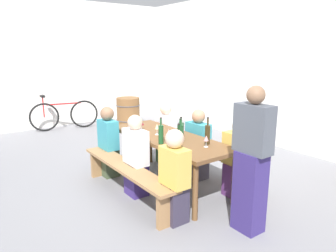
# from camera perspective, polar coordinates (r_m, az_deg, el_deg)

# --- Properties ---
(ground_plane) EXTENTS (24.00, 24.00, 0.00)m
(ground_plane) POSITION_cam_1_polar(r_m,az_deg,el_deg) (4.79, 0.00, -10.54)
(ground_plane) COLOR slate
(back_wall) EXTENTS (14.00, 0.20, 3.20)m
(back_wall) POSITION_cam_1_polar(r_m,az_deg,el_deg) (6.66, 22.27, 9.49)
(back_wall) COLOR silver
(back_wall) RESTS_ON ground
(side_wall) EXTENTS (0.20, 6.54, 3.20)m
(side_wall) POSITION_cam_1_polar(r_m,az_deg,el_deg) (8.77, -19.14, 10.46)
(side_wall) COLOR silver
(side_wall) RESTS_ON ground
(tasting_table) EXTENTS (2.14, 0.77, 0.75)m
(tasting_table) POSITION_cam_1_polar(r_m,az_deg,el_deg) (4.55, 0.00, -2.79)
(tasting_table) COLOR brown
(tasting_table) RESTS_ON ground
(bench_near) EXTENTS (2.04, 0.30, 0.45)m
(bench_near) POSITION_cam_1_polar(r_m,az_deg,el_deg) (4.31, -7.50, -8.29)
(bench_near) COLOR #9E7247
(bench_near) RESTS_ON ground
(bench_far) EXTENTS (2.04, 0.30, 0.45)m
(bench_far) POSITION_cam_1_polar(r_m,az_deg,el_deg) (5.06, 6.34, -4.93)
(bench_far) COLOR #9E7247
(bench_far) RESTS_ON ground
(wine_bottle_0) EXTENTS (0.08, 0.08, 0.31)m
(wine_bottle_0) POSITION_cam_1_polar(r_m,az_deg,el_deg) (4.37, 2.35, -0.78)
(wine_bottle_0) COLOR #234C2D
(wine_bottle_0) RESTS_ON tasting_table
(wine_bottle_1) EXTENTS (0.08, 0.08, 0.32)m
(wine_bottle_1) POSITION_cam_1_polar(r_m,az_deg,el_deg) (4.23, 2.22, -1.23)
(wine_bottle_1) COLOR #194723
(wine_bottle_1) RESTS_ON tasting_table
(wine_bottle_2) EXTENTS (0.07, 0.07, 0.35)m
(wine_bottle_2) POSITION_cam_1_polar(r_m,az_deg,el_deg) (4.14, -1.28, -1.44)
(wine_bottle_2) COLOR #194723
(wine_bottle_2) RESTS_ON tasting_table
(wine_bottle_3) EXTENTS (0.08, 0.08, 0.35)m
(wine_bottle_3) POSITION_cam_1_polar(r_m,az_deg,el_deg) (3.81, 1.93, -2.75)
(wine_bottle_3) COLOR #143319
(wine_bottle_3) RESTS_ON tasting_table
(wine_bottle_4) EXTENTS (0.07, 0.07, 0.36)m
(wine_bottle_4) POSITION_cam_1_polar(r_m,az_deg,el_deg) (4.16, 7.13, -1.45)
(wine_bottle_4) COLOR #332814
(wine_bottle_4) RESTS_ON tasting_table
(wine_glass_0) EXTENTS (0.07, 0.07, 0.16)m
(wine_glass_0) POSITION_cam_1_polar(r_m,az_deg,el_deg) (4.88, -4.78, 0.55)
(wine_glass_0) COLOR silver
(wine_glass_0) RESTS_ON tasting_table
(wine_glass_1) EXTENTS (0.06, 0.06, 0.16)m
(wine_glass_1) POSITION_cam_1_polar(r_m,az_deg,el_deg) (4.60, -2.00, -0.21)
(wine_glass_1) COLOR silver
(wine_glass_1) RESTS_ON tasting_table
(wine_glass_2) EXTENTS (0.06, 0.06, 0.15)m
(wine_glass_2) POSITION_cam_1_polar(r_m,az_deg,el_deg) (4.03, 6.90, -2.31)
(wine_glass_2) COLOR silver
(wine_glass_2) RESTS_ON tasting_table
(wine_glass_3) EXTENTS (0.06, 0.06, 0.16)m
(wine_glass_3) POSITION_cam_1_polar(r_m,az_deg,el_deg) (4.30, 0.13, -1.16)
(wine_glass_3) COLOR silver
(wine_glass_3) RESTS_ON tasting_table
(seated_guest_near_0) EXTENTS (0.37, 0.24, 1.11)m
(seated_guest_near_0) POSITION_cam_1_polar(r_m,az_deg,el_deg) (5.04, -10.67, -3.09)
(seated_guest_near_0) COLOR #415035
(seated_guest_near_0) RESTS_ON ground
(seated_guest_near_1) EXTENTS (0.39, 0.24, 1.12)m
(seated_guest_near_1) POSITION_cam_1_polar(r_m,az_deg,el_deg) (4.32, -5.82, -5.73)
(seated_guest_near_1) COLOR navy
(seated_guest_near_1) RESTS_ON ground
(seated_guest_near_2) EXTENTS (0.36, 0.24, 1.11)m
(seated_guest_near_2) POSITION_cam_1_polar(r_m,az_deg,el_deg) (3.64, 1.18, -9.41)
(seated_guest_near_2) COLOR #342F42
(seated_guest_near_2) RESTS_ON ground
(seated_guest_far_0) EXTENTS (0.37, 0.24, 1.08)m
(seated_guest_far_0) POSITION_cam_1_polar(r_m,az_deg,el_deg) (5.54, -0.41, -1.55)
(seated_guest_far_0) COLOR #335734
(seated_guest_far_0) RESTS_ON ground
(seated_guest_far_1) EXTENTS (0.39, 0.24, 1.09)m
(seated_guest_far_1) POSITION_cam_1_polar(r_m,az_deg,el_deg) (4.89, 5.39, -3.62)
(seated_guest_far_1) COLOR #434050
(seated_guest_far_1) RESTS_ON ground
(seated_guest_far_2) EXTENTS (0.41, 0.24, 1.07)m
(seated_guest_far_2) POSITION_cam_1_polar(r_m,az_deg,el_deg) (4.36, 12.38, -6.26)
(seated_guest_far_2) COLOR #542A62
(seated_guest_far_2) RESTS_ON ground
(standing_host) EXTENTS (0.40, 0.24, 1.60)m
(standing_host) POSITION_cam_1_polar(r_m,az_deg,el_deg) (3.50, 14.79, -6.61)
(standing_host) COLOR navy
(standing_host) RESTS_ON ground
(wine_barrel) EXTENTS (0.63, 0.63, 0.77)m
(wine_barrel) POSITION_cam_1_polar(r_m,az_deg,el_deg) (8.28, -7.17, 2.46)
(wine_barrel) COLOR brown
(wine_barrel) RESTS_ON ground
(parked_bicycle_0) EXTENTS (0.35, 1.65, 0.90)m
(parked_bicycle_0) POSITION_cam_1_polar(r_m,az_deg,el_deg) (8.37, -18.20, 1.92)
(parked_bicycle_0) COLOR black
(parked_bicycle_0) RESTS_ON ground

